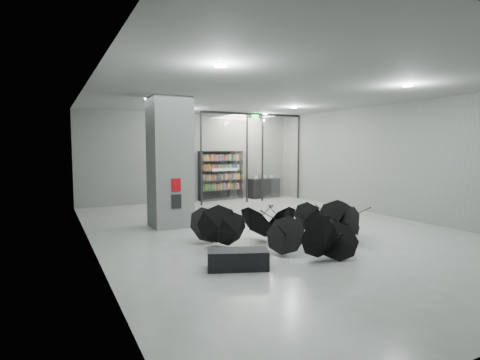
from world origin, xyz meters
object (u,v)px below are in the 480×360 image
bench (238,259)px  bookshelf (221,175)px  shop_counter (263,188)px  column (170,162)px  umbrella_cluster (296,231)px

bench → bookshelf: (3.90, 9.54, 0.95)m
bench → shop_counter: bearing=78.5°
shop_counter → column: bearing=-149.2°
bench → bookshelf: bookshelf is taller
column → bookshelf: (3.86, 4.75, -0.85)m
shop_counter → umbrella_cluster: bearing=-121.0°
column → shop_counter: 7.67m
bench → umbrella_cluster: bearing=49.2°
column → umbrella_cluster: bearing=-58.3°
column → shop_counter: size_ratio=2.53×
column → umbrella_cluster: (2.23, -3.61, -1.69)m
bench → umbrella_cluster: (2.27, 1.18, 0.11)m
bookshelf → shop_counter: 2.29m
column → umbrella_cluster: size_ratio=0.78×
column → bench: (-0.04, -4.79, -1.80)m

